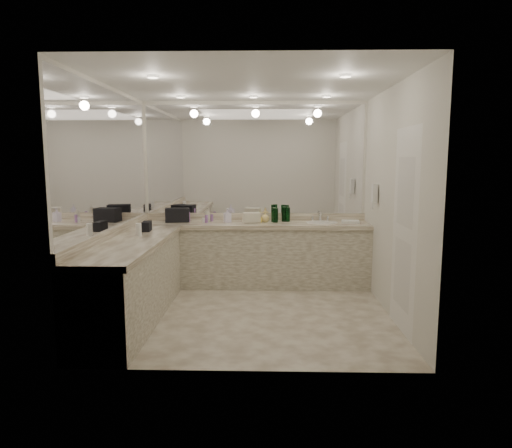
{
  "coord_description": "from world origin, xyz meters",
  "views": [
    {
      "loc": [
        0.19,
        -5.14,
        1.77
      ],
      "look_at": [
        0.05,
        0.4,
        0.99
      ],
      "focal_mm": 32.0,
      "sensor_mm": 36.0,
      "label": 1
    }
  ],
  "objects_px": {
    "soap_bottle_b": "(227,215)",
    "hand_towel": "(350,222)",
    "sink": "(322,223)",
    "black_toiletry_bag": "(177,215)",
    "wall_phone": "(375,193)",
    "cream_cosmetic_case": "(252,218)",
    "soap_bottle_a": "(208,215)",
    "soap_bottle_c": "(265,217)"
  },
  "relations": [
    {
      "from": "sink",
      "to": "soap_bottle_a",
      "type": "xyz_separation_m",
      "value": [
        -1.61,
        0.03,
        0.11
      ]
    },
    {
      "from": "wall_phone",
      "to": "black_toiletry_bag",
      "type": "bearing_deg",
      "value": 168.54
    },
    {
      "from": "sink",
      "to": "soap_bottle_c",
      "type": "xyz_separation_m",
      "value": [
        -0.79,
        0.05,
        0.08
      ]
    },
    {
      "from": "soap_bottle_a",
      "to": "black_toiletry_bag",
      "type": "bearing_deg",
      "value": 178.73
    },
    {
      "from": "wall_phone",
      "to": "soap_bottle_a",
      "type": "height_order",
      "value": "wall_phone"
    },
    {
      "from": "soap_bottle_c",
      "to": "soap_bottle_b",
      "type": "bearing_deg",
      "value": -175.45
    },
    {
      "from": "soap_bottle_b",
      "to": "hand_towel",
      "type": "bearing_deg",
      "value": -1.41
    },
    {
      "from": "hand_towel",
      "to": "wall_phone",
      "type": "bearing_deg",
      "value": -65.14
    },
    {
      "from": "wall_phone",
      "to": "soap_bottle_b",
      "type": "distance_m",
      "value": 2.02
    },
    {
      "from": "wall_phone",
      "to": "soap_bottle_a",
      "type": "relative_size",
      "value": 1.18
    },
    {
      "from": "cream_cosmetic_case",
      "to": "wall_phone",
      "type": "bearing_deg",
      "value": -29.35
    },
    {
      "from": "sink",
      "to": "cream_cosmetic_case",
      "type": "relative_size",
      "value": 1.91
    },
    {
      "from": "wall_phone",
      "to": "cream_cosmetic_case",
      "type": "bearing_deg",
      "value": 163.55
    },
    {
      "from": "black_toiletry_bag",
      "to": "cream_cosmetic_case",
      "type": "relative_size",
      "value": 1.45
    },
    {
      "from": "wall_phone",
      "to": "black_toiletry_bag",
      "type": "relative_size",
      "value": 0.72
    },
    {
      "from": "sink",
      "to": "soap_bottle_c",
      "type": "height_order",
      "value": "soap_bottle_c"
    },
    {
      "from": "sink",
      "to": "soap_bottle_b",
      "type": "height_order",
      "value": "soap_bottle_b"
    },
    {
      "from": "soap_bottle_b",
      "to": "soap_bottle_c",
      "type": "height_order",
      "value": "soap_bottle_b"
    },
    {
      "from": "sink",
      "to": "soap_bottle_c",
      "type": "relative_size",
      "value": 2.91
    },
    {
      "from": "black_toiletry_bag",
      "to": "soap_bottle_b",
      "type": "distance_m",
      "value": 0.72
    },
    {
      "from": "cream_cosmetic_case",
      "to": "sink",
      "type": "bearing_deg",
      "value": -11.1
    },
    {
      "from": "wall_phone",
      "to": "cream_cosmetic_case",
      "type": "xyz_separation_m",
      "value": [
        -1.59,
        0.47,
        -0.38
      ]
    },
    {
      "from": "soap_bottle_a",
      "to": "soap_bottle_b",
      "type": "bearing_deg",
      "value": -4.75
    },
    {
      "from": "hand_towel",
      "to": "soap_bottle_b",
      "type": "bearing_deg",
      "value": 178.59
    },
    {
      "from": "sink",
      "to": "wall_phone",
      "type": "xyz_separation_m",
      "value": [
        0.61,
        -0.5,
        0.46
      ]
    },
    {
      "from": "soap_bottle_b",
      "to": "soap_bottle_a",
      "type": "bearing_deg",
      "value": 175.25
    },
    {
      "from": "wall_phone",
      "to": "soap_bottle_b",
      "type": "height_order",
      "value": "wall_phone"
    },
    {
      "from": "sink",
      "to": "soap_bottle_c",
      "type": "distance_m",
      "value": 0.8
    },
    {
      "from": "wall_phone",
      "to": "hand_towel",
      "type": "distance_m",
      "value": 0.67
    },
    {
      "from": "sink",
      "to": "cream_cosmetic_case",
      "type": "bearing_deg",
      "value": -178.21
    },
    {
      "from": "wall_phone",
      "to": "sink",
      "type": "bearing_deg",
      "value": 140.43
    },
    {
      "from": "black_toiletry_bag",
      "to": "soap_bottle_c",
      "type": "height_order",
      "value": "black_toiletry_bag"
    },
    {
      "from": "black_toiletry_bag",
      "to": "soap_bottle_c",
      "type": "relative_size",
      "value": 2.2
    },
    {
      "from": "sink",
      "to": "hand_towel",
      "type": "distance_m",
      "value": 0.39
    },
    {
      "from": "hand_towel",
      "to": "soap_bottle_b",
      "type": "relative_size",
      "value": 1.2
    },
    {
      "from": "sink",
      "to": "black_toiletry_bag",
      "type": "distance_m",
      "value": 2.04
    },
    {
      "from": "sink",
      "to": "black_toiletry_bag",
      "type": "height_order",
      "value": "black_toiletry_bag"
    },
    {
      "from": "soap_bottle_c",
      "to": "black_toiletry_bag",
      "type": "bearing_deg",
      "value": -179.59
    },
    {
      "from": "black_toiletry_bag",
      "to": "soap_bottle_c",
      "type": "xyz_separation_m",
      "value": [
        1.25,
        0.01,
        -0.02
      ]
    },
    {
      "from": "cream_cosmetic_case",
      "to": "hand_towel",
      "type": "distance_m",
      "value": 1.38
    },
    {
      "from": "wall_phone",
      "to": "black_toiletry_bag",
      "type": "xyz_separation_m",
      "value": [
        -2.64,
        0.54,
        -0.35
      ]
    },
    {
      "from": "black_toiletry_bag",
      "to": "hand_towel",
      "type": "relative_size",
      "value": 1.4
    }
  ]
}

